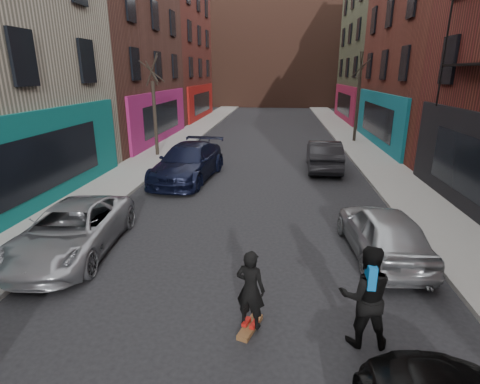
% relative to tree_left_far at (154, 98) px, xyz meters
% --- Properties ---
extents(sidewalk_left, '(2.50, 84.00, 0.13)m').
position_rel_tree_left_far_xyz_m(sidewalk_left, '(-0.05, 12.00, -3.31)').
color(sidewalk_left, gray).
rests_on(sidewalk_left, ground).
extents(sidewalk_right, '(2.50, 84.00, 0.13)m').
position_rel_tree_left_far_xyz_m(sidewalk_right, '(12.45, 12.00, -3.31)').
color(sidewalk_right, gray).
rests_on(sidewalk_right, ground).
extents(building_far, '(40.00, 10.00, 14.00)m').
position_rel_tree_left_far_xyz_m(building_far, '(6.20, 38.00, 3.62)').
color(building_far, '#47281E').
rests_on(building_far, ground).
extents(tree_left_far, '(2.00, 2.00, 6.50)m').
position_rel_tree_left_far_xyz_m(tree_left_far, '(0.00, 0.00, 0.00)').
color(tree_left_far, black).
rests_on(tree_left_far, sidewalk_left).
extents(tree_right_far, '(2.00, 2.00, 6.80)m').
position_rel_tree_left_far_xyz_m(tree_right_far, '(12.40, 6.00, 0.15)').
color(tree_right_far, black).
rests_on(tree_right_far, sidewalk_right).
extents(parked_left_far, '(2.56, 4.93, 1.33)m').
position_rel_tree_left_far_xyz_m(parked_left_far, '(1.60, -12.24, -2.72)').
color(parked_left_far, gray).
rests_on(parked_left_far, ground).
extents(parked_left_end, '(2.87, 5.83, 1.63)m').
position_rel_tree_left_far_xyz_m(parked_left_end, '(3.00, -4.67, -2.56)').
color(parked_left_end, black).
rests_on(parked_left_end, ground).
extents(parked_right_far, '(1.98, 4.25, 1.41)m').
position_rel_tree_left_far_xyz_m(parked_right_far, '(9.95, -11.55, -2.68)').
color(parked_right_far, '#999DA1').
rests_on(parked_right_far, ground).
extents(parked_right_end, '(1.74, 4.59, 1.50)m').
position_rel_tree_left_far_xyz_m(parked_right_end, '(9.40, -2.07, -2.63)').
color(parked_right_end, black).
rests_on(parked_right_end, ground).
extents(skateboard, '(0.46, 0.83, 0.10)m').
position_rel_tree_left_far_xyz_m(skateboard, '(6.68, -14.98, -3.33)').
color(skateboard, brown).
rests_on(skateboard, ground).
extents(skateboarder, '(0.66, 0.54, 1.57)m').
position_rel_tree_left_far_xyz_m(skateboarder, '(6.68, -14.98, -2.49)').
color(skateboarder, black).
rests_on(skateboarder, skateboard).
extents(pedestrian, '(0.94, 0.74, 1.93)m').
position_rel_tree_left_far_xyz_m(pedestrian, '(8.73, -15.12, -2.41)').
color(pedestrian, black).
rests_on(pedestrian, ground).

